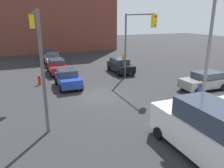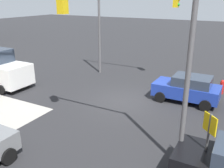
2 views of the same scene
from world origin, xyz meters
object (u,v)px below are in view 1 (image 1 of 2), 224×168
Objects in this scene: fire_hydrant at (39,80)px; sedan_blue at (68,78)px; pedestrian_crossing at (200,91)px; traffic_signal_nw_corner at (135,34)px; street_lamp_corner at (205,41)px; mailbox_blue at (204,105)px; sedan_maroon at (47,54)px; hatchback_white at (52,58)px; coupe_gray at (204,81)px; coupe_red at (57,66)px; sedan_black at (120,65)px; van_white_delivery at (204,130)px; traffic_signal_se_corner at (37,42)px.

sedan_blue is at bearing 54.65° from fire_hydrant.
traffic_signal_nw_corner is at bearing -95.69° from pedestrian_crossing.
traffic_signal_nw_corner is 7.62m from street_lamp_corner.
street_lamp_corner is at bearing 40.58° from sedan_blue.
sedan_maroon is (-25.07, -6.90, 0.08)m from mailbox_blue.
traffic_signal_nw_corner reaches higher than hatchback_white.
coupe_red is (-10.94, -10.95, -0.00)m from coupe_gray.
sedan_black is 2.46× the size of pedestrian_crossing.
mailbox_blue is 0.35× the size of coupe_gray.
van_white_delivery is (4.22, -3.63, -3.42)m from street_lamp_corner.
traffic_signal_se_corner is 16.99m from hatchback_white.
van_white_delivery is (23.64, 3.54, 0.44)m from hatchback_white.
sedan_blue reaches higher than fire_hydrant.
coupe_gray is 9.56m from sedan_black.
street_lamp_corner is at bearing 157.46° from mailbox_blue.
coupe_gray is 15.48m from coupe_red.
pedestrian_crossing is at bearing -49.82° from coupe_gray.
fire_hydrant is 15.59m from van_white_delivery.
traffic_signal_se_corner is 10.24m from van_white_delivery.
van_white_delivery reaches higher than hatchback_white.
fire_hydrant is 14.07m from sedan_maroon.
coupe_gray is 19.56m from hatchback_white.
sedan_blue is 13.19m from van_white_delivery.
traffic_signal_nw_corner reaches higher than coupe_red.
sedan_black is at bearing 132.51° from traffic_signal_se_corner.
traffic_signal_nw_corner is 1.46× the size of hatchback_white.
sedan_blue is (-5.38, -10.84, -0.00)m from coupe_gray.
traffic_signal_nw_corner is 10.04m from traffic_signal_se_corner.
traffic_signal_se_corner reaches higher than pedestrian_crossing.
street_lamp_corner reaches higher than van_white_delivery.
sedan_black reaches higher than fire_hydrant.
sedan_maroon is 10.01m from coupe_red.
traffic_signal_nw_corner is at bearing 116.36° from traffic_signal_se_corner.
sedan_black is at bearing -154.40° from coupe_gray.
sedan_maroon is 15.56m from sedan_blue.
traffic_signal_se_corner is 1.61× the size of coupe_red.
fire_hydrant is (-11.20, -9.20, -0.28)m from mailbox_blue.
traffic_signal_se_corner is 0.81× the size of street_lamp_corner.
sedan_blue is at bearing -0.42° from hatchback_white.
van_white_delivery is (18.24, 3.73, 0.44)m from coupe_red.
coupe_gray and coupe_red have the same top height.
pedestrian_crossing reaches higher than mailbox_blue.
mailbox_blue is 26.01m from sedan_maroon.
mailbox_blue is 0.35× the size of sedan_black.
fire_hydrant is 0.24× the size of sedan_maroon.
coupe_red is at bearing -155.30° from mailbox_blue.
sedan_blue is (-9.51, -6.82, 0.08)m from mailbox_blue.
traffic_signal_se_corner is at bearing -90.08° from coupe_gray.
mailbox_blue is 12.76m from sedan_black.
street_lamp_corner reaches higher than coupe_gray.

